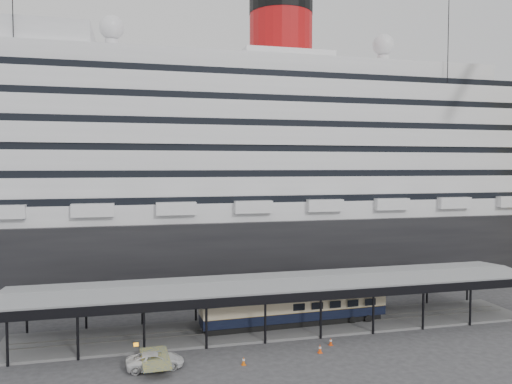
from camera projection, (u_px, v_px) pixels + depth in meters
The scene contains 8 objects.
ground at pixel (296, 344), 48.56m from camera, with size 200.00×200.00×0.00m, color #333336.
cruise_ship at pixel (232, 160), 78.63m from camera, with size 130.00×30.00×43.90m.
platform_canopy at pixel (281, 306), 53.29m from camera, with size 56.00×9.18×5.30m.
port_truck at pixel (155, 360), 42.72m from camera, with size 2.26×4.89×1.36m, color silver.
pullman_carriage at pixel (295, 304), 53.65m from camera, with size 20.57×3.47×20.10m.
traffic_cone_left at pixel (244, 361), 43.45m from camera, with size 0.43×0.43×0.75m.
traffic_cone_mid at pixel (320, 349), 46.26m from camera, with size 0.43×0.43×0.81m.
traffic_cone_right at pixel (331, 341), 48.23m from camera, with size 0.47×0.47×0.75m.
Camera 1 is at (-15.31, -45.37, 17.36)m, focal length 35.00 mm.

